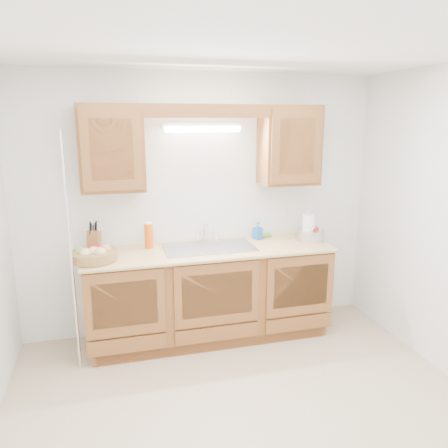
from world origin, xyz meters
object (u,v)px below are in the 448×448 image
object	(u,v)px
fruit_basket	(94,254)
paper_towel	(309,228)
knife_block	(94,241)
apple_bowl	(310,234)

from	to	relation	value
fruit_basket	paper_towel	size ratio (longest dim) A/B	1.40
paper_towel	knife_block	bearing A→B (deg)	176.26
paper_towel	apple_bowl	bearing A→B (deg)	14.82
apple_bowl	paper_towel	bearing A→B (deg)	-165.18
paper_towel	apple_bowl	xyz separation A→B (m)	(0.02, 0.01, -0.07)
fruit_basket	apple_bowl	size ratio (longest dim) A/B	1.21
fruit_basket	paper_towel	world-z (taller)	paper_towel
paper_towel	fruit_basket	bearing A→B (deg)	-176.95
knife_block	paper_towel	bearing A→B (deg)	11.58
fruit_basket	paper_towel	distance (m)	2.04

